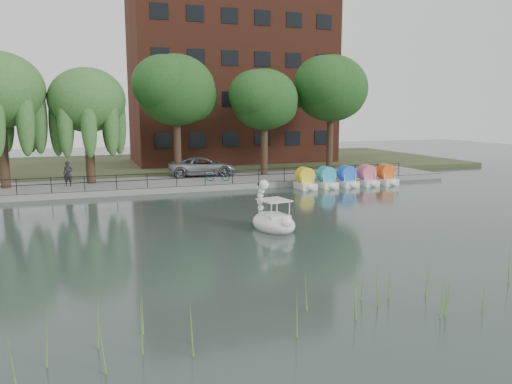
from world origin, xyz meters
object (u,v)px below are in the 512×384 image
minivan (203,165)px  swan_boat (273,219)px  pedestrian (68,172)px  bicycle (218,174)px

minivan → swan_boat: size_ratio=2.12×
pedestrian → swan_boat: bearing=-44.7°
minivan → swan_boat: bearing=-175.7°
swan_boat → bicycle: bearing=74.9°
minivan → swan_boat: (-0.81, -17.37, -0.77)m
bicycle → swan_boat: swan_boat is taller
bicycle → pedestrian: size_ratio=0.87×
pedestrian → swan_boat: 17.60m
minivan → bicycle: 3.36m
bicycle → swan_boat: (-1.15, -14.05, -0.40)m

